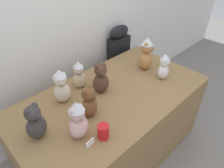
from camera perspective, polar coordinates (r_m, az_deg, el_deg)
The scene contains 14 objects.
ground_plane at distance 2.26m, azimuth 4.73°, elevation -21.36°, with size 10.00×10.00×0.00m, color gray.
wall_back at distance 2.05m, azimuth -14.80°, elevation 18.04°, with size 7.00×0.08×2.60m, color white.
display_table at distance 2.06m, azimuth 0.00°, elevation -11.41°, with size 1.73×0.93×0.77m, color olive.
instrument_case at distance 2.67m, azimuth 1.78°, elevation 5.35°, with size 0.28×0.12×1.05m.
teddy_bear_blush at distance 1.38m, azimuth -9.34°, elevation -9.87°, with size 0.15×0.13×0.31m.
teddy_bear_cocoa at distance 1.75m, azimuth -3.09°, elevation 1.33°, with size 0.17×0.16×0.28m.
teddy_bear_sand at distance 1.83m, azimuth -9.04°, elevation 2.48°, with size 0.15×0.14×0.26m.
teddy_bear_cream at distance 1.69m, azimuth -13.76°, elevation -0.65°, with size 0.16×0.14×0.30m.
teddy_bear_chestnut at distance 1.54m, azimuth -6.33°, elevation -5.15°, with size 0.16×0.15×0.27m.
teddy_bear_snow at distance 1.99m, azimuth 14.11°, elevation 4.65°, with size 0.15×0.14×0.26m.
teddy_bear_caramel at distance 2.08m, azimuth 9.36°, elevation 8.15°, with size 0.20×0.19×0.34m.
teddy_bear_charcoal at distance 1.47m, azimuth -20.34°, elevation -9.95°, with size 0.17×0.16×0.28m.
party_cup_red at distance 1.43m, azimuth -2.44°, elevation -12.91°, with size 0.08×0.08×0.11m, color red.
name_card_front_left at distance 1.41m, azimuth -5.99°, elevation -15.82°, with size 0.07×0.01×0.05m, color white.
Camera 1 is at (-0.96, -0.74, 1.91)m, focal length 33.22 mm.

